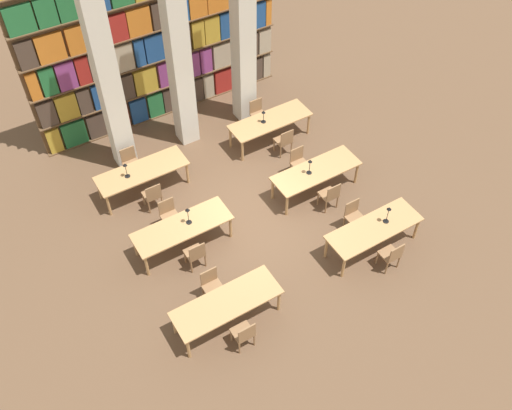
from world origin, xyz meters
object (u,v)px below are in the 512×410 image
chair_2 (392,255)px  desk_lamp_1 (188,213)px  pillar_center (177,47)px  reading_table_4 (142,172)px  chair_11 (258,113)px  chair_6 (330,195)px  chair_7 (299,162)px  reading_table_0 (227,304)px  chair_10 (284,141)px  chair_3 (354,216)px  chair_4 (196,254)px  desk_lamp_4 (263,115)px  desk_lamp_2 (310,164)px  chair_8 (153,195)px  chair_5 (169,215)px  reading_table_3 (316,172)px  pillar_right (243,26)px  reading_table_1 (374,229)px  reading_table_5 (270,122)px  chair_0 (244,334)px  chair_9 (131,162)px  chair_1 (212,285)px  desk_lamp_0 (388,212)px  pillar_left (105,70)px  desk_lamp_3 (126,168)px  reading_table_2 (182,228)px

chair_2 → desk_lamp_1: 4.78m
pillar_center → reading_table_4: size_ratio=2.54×
desk_lamp_1 → chair_11: desk_lamp_1 is taller
chair_6 → chair_7: size_ratio=1.00×
reading_table_0 → chair_10: 5.54m
chair_3 → chair_4: bearing=-14.3°
chair_7 → chair_10: size_ratio=1.00×
desk_lamp_4 → desk_lamp_2: bearing=-91.7°
chair_8 → chair_5: bearing=-84.8°
reading_table_3 → reading_table_0: bearing=-150.0°
chair_3 → desk_lamp_4: (-0.18, 3.89, 0.52)m
chair_6 → pillar_right: bearing=89.3°
reading_table_1 → reading_table_5: same height
chair_0 → chair_6: bearing=30.3°
chair_10 → chair_7: bearing=-98.6°
reading_table_0 → chair_6: bearing=21.9°
pillar_center → chair_3: pillar_center is taller
chair_4 → chair_9: same height
chair_4 → chair_10: bearing=29.5°
chair_1 → desk_lamp_0: (4.28, -0.71, 0.59)m
chair_0 → chair_3: 4.15m
pillar_left → reading_table_5: size_ratio=2.54×
pillar_center → chair_0: bearing=-106.7°
reading_table_0 → chair_6: 4.15m
pillar_center → chair_5: 4.23m
chair_5 → desk_lamp_3: (-0.42, 1.49, 0.56)m
chair_0 → chair_3: bearing=19.4°
chair_4 → chair_7: bearing=19.0°
desk_lamp_4 → chair_7: bearing=-86.5°
pillar_right → desk_lamp_3: size_ratio=13.38×
desk_lamp_0 → desk_lamp_4: bearing=96.8°
chair_2 → desk_lamp_1: bearing=139.5°
desk_lamp_1 → chair_3: bearing=-25.0°
reading_table_0 → reading_table_1: size_ratio=1.00×
pillar_right → chair_6: pillar_right is taller
chair_3 → chair_7: size_ratio=1.00×
chair_2 → chair_5: size_ratio=1.00×
chair_3 → chair_10: same height
chair_0 → chair_9: (0.02, 5.96, 0.00)m
reading_table_5 → chair_9: bearing=169.8°
reading_table_2 → chair_5: 0.72m
chair_8 → desk_lamp_3: desk_lamp_3 is taller
pillar_left → desk_lamp_0: (4.22, -5.89, -1.93)m
pillar_left → chair_4: 4.92m
chair_2 → chair_1: bearing=160.1°
reading_table_2 → desk_lamp_3: (-0.45, 2.19, 0.38)m
chair_1 → pillar_center: bearing=-110.9°
chair_2 → desk_lamp_1: (-3.61, 3.08, 0.59)m
chair_3 → desk_lamp_1: (-3.61, 1.68, 0.59)m
reading_table_1 → desk_lamp_1: (-3.63, 2.38, 0.41)m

